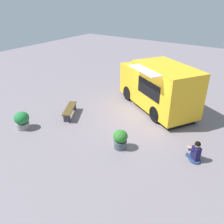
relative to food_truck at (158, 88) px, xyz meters
name	(u,v)px	position (x,y,z in m)	size (l,w,h in m)	color
ground_plane	(145,117)	(-0.05, -1.29, -1.22)	(40.00, 40.00, 0.00)	gray
food_truck	(158,88)	(0.00, 0.00, 0.00)	(5.35, 4.49, 2.56)	yellow
person_customer	(195,153)	(3.13, -3.37, -0.86)	(0.75, 0.69, 0.88)	navy
planter_flowering_near	(22,120)	(-4.33, -5.56, -0.78)	(0.69, 0.69, 0.84)	gray
planter_flowering_far	(120,139)	(0.34, -4.29, -0.79)	(0.60, 0.60, 0.82)	#45535A
plaza_bench	(70,110)	(-3.35, -3.38, -0.87)	(1.17, 1.63, 0.46)	brown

